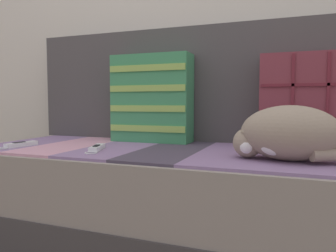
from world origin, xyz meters
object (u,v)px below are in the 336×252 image
Objects in this scene: couch at (175,193)px; throw_pillow_striped at (152,99)px; throw_pillow_quilted at (309,101)px; game_remote_far at (97,148)px; sleeping_cat at (286,134)px; game_remote_near at (20,145)px.

throw_pillow_striped reaches higher than couch.
throw_pillow_striped is (-0.72, -0.00, 0.01)m from throw_pillow_quilted.
throw_pillow_quilted is 0.72m from throw_pillow_striped.
throw_pillow_quilted is at bearing 0.04° from throw_pillow_striped.
throw_pillow_quilted is 0.91m from game_remote_far.
game_remote_far is (-0.82, -0.36, -0.19)m from throw_pillow_quilted.
sleeping_cat reaches higher than couch.
game_remote_far is at bearing -156.29° from throw_pillow_quilted.
sleeping_cat is at bearing -103.89° from throw_pillow_quilted.
throw_pillow_striped is 2.12× the size of game_remote_near.
game_remote_near is at bearing -162.26° from throw_pillow_quilted.
couch is 4.24× the size of throw_pillow_striped.
couch is 0.69m from throw_pillow_quilted.
throw_pillow_quilted is (0.53, 0.18, 0.40)m from couch.
sleeping_cat is at bearing 2.26° from game_remote_near.
game_remote_near is at bearing -177.74° from sleeping_cat.
game_remote_near is (-1.20, -0.38, -0.19)m from throw_pillow_quilted.
couch is at bearing 17.01° from game_remote_near.
game_remote_near is (-0.47, -0.38, -0.21)m from throw_pillow_striped.
sleeping_cat reaches higher than game_remote_far.
sleeping_cat is 1.12m from game_remote_near.
game_remote_far is at bearing -147.65° from couch.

